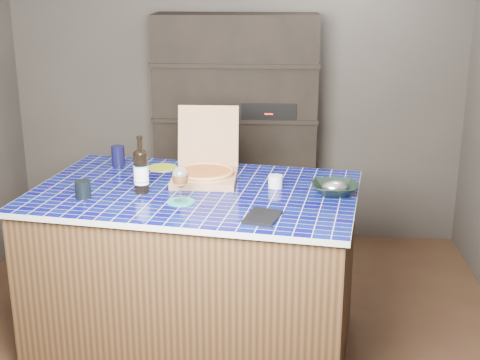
# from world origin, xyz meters

# --- Properties ---
(room) EXTENTS (3.50, 3.50, 3.50)m
(room) POSITION_xyz_m (0.00, 0.00, 1.25)
(room) COLOR #4F3921
(room) RESTS_ON ground
(shelving_unit) EXTENTS (1.20, 0.41, 1.80)m
(shelving_unit) POSITION_xyz_m (0.00, 1.53, 0.90)
(shelving_unit) COLOR black
(shelving_unit) RESTS_ON floor
(kitchen_island) EXTENTS (1.89, 1.36, 0.96)m
(kitchen_island) POSITION_xyz_m (-0.12, 0.02, 0.48)
(kitchen_island) COLOR #4D341E
(kitchen_island) RESTS_ON floor
(pizza_box) EXTENTS (0.36, 0.43, 0.39)m
(pizza_box) POSITION_xyz_m (-0.09, 0.20, 1.01)
(pizza_box) COLOR #916B4A
(pizza_box) RESTS_ON kitchen_island
(mead_bottle) EXTENTS (0.08, 0.08, 0.31)m
(mead_bottle) POSITION_xyz_m (-0.40, -0.03, 1.08)
(mead_bottle) COLOR black
(mead_bottle) RESTS_ON kitchen_island
(teal_trivet) EXTENTS (0.14, 0.14, 0.01)m
(teal_trivet) POSITION_xyz_m (-0.17, -0.18, 0.96)
(teal_trivet) COLOR #19847A
(teal_trivet) RESTS_ON kitchen_island
(wine_glass) EXTENTS (0.08, 0.08, 0.19)m
(wine_glass) POSITION_xyz_m (-0.17, -0.18, 1.09)
(wine_glass) COLOR white
(wine_glass) RESTS_ON teal_trivet
(tumbler) EXTENTS (0.08, 0.08, 0.09)m
(tumbler) POSITION_xyz_m (-0.69, -0.14, 1.00)
(tumbler) COLOR black
(tumbler) RESTS_ON kitchen_island
(dvd_case) EXTENTS (0.20, 0.24, 0.02)m
(dvd_case) POSITION_xyz_m (0.26, -0.39, 0.97)
(dvd_case) COLOR black
(dvd_case) RESTS_ON kitchen_island
(bowl) EXTENTS (0.25, 0.25, 0.06)m
(bowl) POSITION_xyz_m (0.63, 0.00, 0.99)
(bowl) COLOR black
(bowl) RESTS_ON kitchen_island
(foil_contents) EXTENTS (0.14, 0.11, 0.06)m
(foil_contents) POSITION_xyz_m (0.63, 0.00, 1.00)
(foil_contents) COLOR silver
(foil_contents) RESTS_ON bowl
(white_jar) EXTENTS (0.08, 0.08, 0.07)m
(white_jar) POSITION_xyz_m (0.31, 0.10, 0.99)
(white_jar) COLOR silver
(white_jar) RESTS_ON kitchen_island
(navy_cup) EXTENTS (0.08, 0.08, 0.13)m
(navy_cup) POSITION_xyz_m (-0.65, 0.46, 1.02)
(navy_cup) COLOR black
(navy_cup) RESTS_ON kitchen_island
(green_trivet) EXTENTS (0.18, 0.18, 0.01)m
(green_trivet) POSITION_xyz_m (-0.37, 0.43, 0.96)
(green_trivet) COLOR #9DA723
(green_trivet) RESTS_ON kitchen_island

